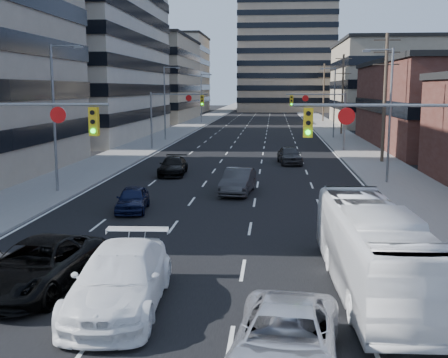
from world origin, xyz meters
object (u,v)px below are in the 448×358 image
white_van (120,279)px  sedan_blue (133,199)px  black_pickup (38,266)px  transit_bus (373,249)px  silver_suv (286,340)px

white_van → sedan_blue: white_van is taller
black_pickup → transit_bus: bearing=10.6°
black_pickup → white_van: (3.04, -1.29, 0.09)m
transit_bus → sedan_blue: (-10.54, 10.92, -0.74)m
black_pickup → sedan_blue: 11.74m
black_pickup → sedan_blue: size_ratio=1.51×
black_pickup → silver_suv: bearing=-24.1°
black_pickup → white_van: white_van is taller
black_pickup → transit_bus: transit_bus is taller
transit_bus → white_van: bearing=-166.8°
silver_suv → transit_bus: bearing=67.8°
silver_suv → sedan_blue: silver_suv is taller
white_van → sedan_blue: (-2.94, 13.03, -0.24)m
silver_suv → sedan_blue: size_ratio=1.37×
transit_bus → sedan_blue: size_ratio=2.60×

